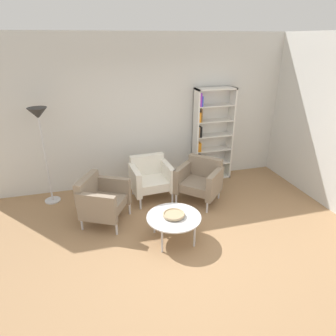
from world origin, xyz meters
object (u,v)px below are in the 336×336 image
Objects in this scene: armchair_spare_guest at (151,177)px; bookshelf_tall at (210,136)px; armchair_near_window at (101,199)px; floor_lamp_torchiere at (40,125)px; decorative_bowl at (174,214)px; armchair_by_bookshelf at (200,180)px; coffee_table_low at (174,218)px.

bookshelf_tall is at bearing 17.84° from armchair_spare_guest.
armchair_near_window is 0.53× the size of floor_lamp_torchiere.
floor_lamp_torchiere is (-3.18, -0.21, 0.52)m from bookshelf_tall.
armchair_near_window is at bearing -47.32° from floor_lamp_torchiere.
floor_lamp_torchiere is (-0.86, 0.93, 1.03)m from armchair_near_window.
bookshelf_tall is 5.94× the size of decorative_bowl.
armchair_spare_guest is at bearing -10.96° from floor_lamp_torchiere.
bookshelf_tall reaches higher than armchair_spare_guest.
armchair_by_bookshelf is (0.80, 1.03, -0.02)m from decorative_bowl.
bookshelf_tall is 1.58m from armchair_spare_guest.
bookshelf_tall is at bearing 55.08° from coffee_table_low.
armchair_near_window is (-2.32, -1.14, -0.51)m from bookshelf_tall.
coffee_table_low is 1.30m from armchair_by_bookshelf.
decorative_bowl is at bearing -42.95° from floor_lamp_torchiere.
decorative_bowl reaches higher than coffee_table_low.
decorative_bowl is at bearing -83.62° from armchair_by_bookshelf.
armchair_spare_guest is 2.10m from floor_lamp_torchiere.
armchair_spare_guest reaches higher than coffee_table_low.
armchair_by_bookshelf and armchair_near_window have the same top height.
armchair_near_window is (-0.98, 0.78, -0.02)m from decorative_bowl.
armchair_by_bookshelf reaches higher than coffee_table_low.
floor_lamp_torchiere is (-1.80, 0.35, 1.03)m from armchair_spare_guest.
armchair_by_bookshelf is at bearing -53.97° from armchair_near_window.
floor_lamp_torchiere reaches higher than armchair_near_window.
bookshelf_tall is 2.00× the size of armchair_by_bookshelf.
decorative_bowl is at bearing -92.27° from armchair_spare_guest.
coffee_table_low is 0.84× the size of armchair_by_bookshelf.
armchair_near_window is 1.63m from floor_lamp_torchiere.
armchair_by_bookshelf is (-0.54, -0.90, -0.51)m from bookshelf_tall.
coffee_table_low is at bearing -124.92° from bookshelf_tall.
bookshelf_tall reaches higher than decorative_bowl.
armchair_spare_guest is (-0.04, 1.36, 0.04)m from coffee_table_low.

